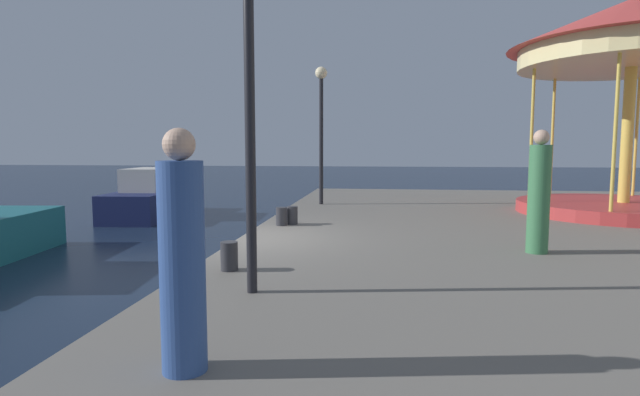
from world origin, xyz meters
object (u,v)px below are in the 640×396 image
object	(u,v)px
carousel	(632,54)
lamp_post_mid_promenade	(321,110)
bollard_south	(229,256)
bollard_center	(281,216)
lamp_post_near_edge	(248,11)
bollard_north	(292,215)
motorboat_navy	(151,198)
person_by_the_water	(182,259)
person_far_corner	(539,195)

from	to	relation	value
carousel	lamp_post_mid_promenade	distance (m)	8.20
bollard_south	bollard_center	distance (m)	4.07
lamp_post_near_edge	bollard_south	bearing A→B (deg)	120.49
carousel	bollard_south	xyz separation A→B (m)	(-8.27, -7.03, -3.84)
lamp_post_mid_promenade	bollard_south	bearing A→B (deg)	-91.90
bollard_north	bollard_south	bearing A→B (deg)	-91.61
motorboat_navy	bollard_center	bearing A→B (deg)	-46.80
lamp_post_mid_promenade	bollard_south	world-z (taller)	lamp_post_mid_promenade
bollard_center	bollard_north	bearing A→B (deg)	44.87
carousel	bollard_center	world-z (taller)	carousel
motorboat_navy	bollard_center	world-z (taller)	motorboat_navy
bollard_center	person_by_the_water	xyz separation A→B (m)	(0.69, -7.15, 0.66)
lamp_post_near_edge	person_far_corner	world-z (taller)	lamp_post_near_edge
bollard_south	bollard_center	world-z (taller)	same
bollard_north	carousel	bearing A→B (deg)	18.72
bollard_center	lamp_post_near_edge	bearing A→B (deg)	-82.47
lamp_post_near_edge	bollard_south	world-z (taller)	lamp_post_near_edge
person_by_the_water	carousel	bearing A→B (deg)	52.87
motorboat_navy	bollard_north	distance (m)	8.97
bollard_center	motorboat_navy	bearing A→B (deg)	133.20
lamp_post_mid_promenade	person_far_corner	world-z (taller)	lamp_post_mid_promenade
motorboat_navy	lamp_post_near_edge	bearing A→B (deg)	-59.58
motorboat_navy	carousel	distance (m)	15.50
motorboat_navy	bollard_south	distance (m)	12.30
lamp_post_near_edge	lamp_post_mid_promenade	xyz separation A→B (m)	(-0.31, 9.35, -0.39)
bollard_north	bollard_center	xyz separation A→B (m)	(-0.20, -0.20, 0.00)
bollard_north	person_far_corner	xyz separation A→B (m)	(4.47, -2.52, 0.73)
motorboat_navy	person_far_corner	size ratio (longest dim) A/B	2.58
bollard_north	person_far_corner	size ratio (longest dim) A/B	0.20
bollard_center	person_far_corner	xyz separation A→B (m)	(4.68, -2.32, 0.73)
bollard_south	bollard_center	size ratio (longest dim) A/B	1.00
lamp_post_near_edge	person_far_corner	xyz separation A→B (m)	(4.01, 2.74, -2.27)
motorboat_navy	lamp_post_mid_promenade	bearing A→B (deg)	-19.04
lamp_post_mid_promenade	bollard_center	bearing A→B (deg)	-94.81
motorboat_navy	lamp_post_near_edge	distance (m)	13.85
bollard_north	bollard_south	world-z (taller)	same
lamp_post_near_edge	bollard_north	xyz separation A→B (m)	(-0.46, 5.26, -3.01)
carousel	person_by_the_water	world-z (taller)	carousel
carousel	lamp_post_mid_promenade	xyz separation A→B (m)	(-7.99, 1.33, -1.22)
lamp_post_near_edge	bollard_center	xyz separation A→B (m)	(-0.67, 5.06, -3.01)
person_by_the_water	person_far_corner	world-z (taller)	person_far_corner
carousel	person_far_corner	world-z (taller)	carousel
bollard_center	lamp_post_mid_promenade	bearing A→B (deg)	85.19
lamp_post_mid_promenade	bollard_south	size ratio (longest dim) A/B	10.22
lamp_post_near_edge	person_by_the_water	world-z (taller)	lamp_post_near_edge
bollard_north	bollard_south	size ratio (longest dim) A/B	1.00
carousel	person_far_corner	bearing A→B (deg)	-124.83
person_far_corner	carousel	bearing A→B (deg)	55.17
motorboat_navy	bollard_north	bearing A→B (deg)	-44.95
motorboat_navy	carousel	bearing A→B (deg)	-13.84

